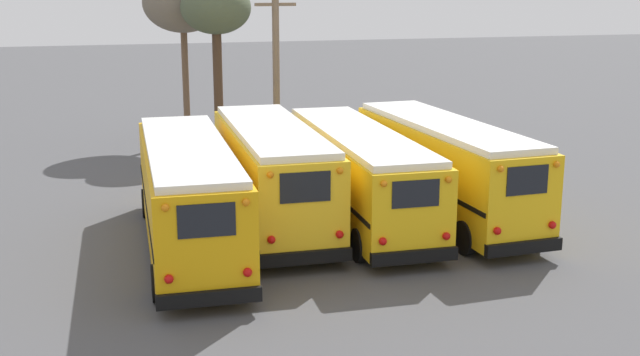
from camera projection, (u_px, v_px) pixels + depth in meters
ground_plane at (320, 227)px, 25.86m from camera, size 160.00×160.00×0.00m
school_bus_0 at (189, 193)px, 23.28m from camera, size 2.78×10.38×3.19m
school_bus_1 at (272, 173)px, 25.58m from camera, size 2.78×9.54×3.28m
school_bus_2 at (358, 172)px, 26.23m from camera, size 2.72×10.68×3.02m
school_bus_3 at (444, 166)px, 26.51m from camera, size 2.86×10.08×3.25m
utility_pole at (276, 69)px, 35.06m from camera, size 1.80×0.31×7.66m
bare_tree_0 at (183, 4)px, 38.21m from camera, size 3.81×3.81×8.16m
bare_tree_1 at (216, 11)px, 36.50m from camera, size 3.22×3.22×7.75m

